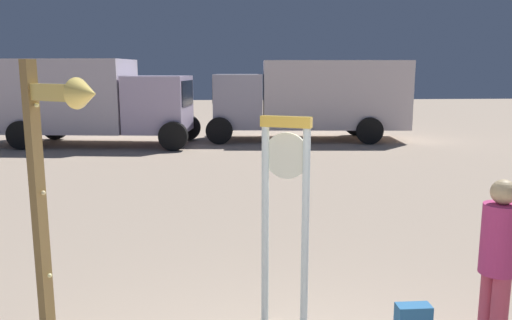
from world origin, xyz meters
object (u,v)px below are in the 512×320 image
object	(u,v)px
arrow_sign	(54,161)
box_truck_near	(83,98)
box_truck_far	(314,96)
standing_clock	(285,199)
person_near_clock	(498,260)

from	to	relation	value
arrow_sign	box_truck_near	world-z (taller)	box_truck_near
arrow_sign	box_truck_far	xyz separation A→B (m)	(4.77, 13.52, -0.15)
standing_clock	box_truck_near	size ratio (longest dim) A/B	0.29
standing_clock	box_truck_near	distance (m)	13.63
box_truck_near	standing_clock	bearing A→B (deg)	-68.16
standing_clock	box_truck_far	world-z (taller)	box_truck_far
person_near_clock	box_truck_near	world-z (taller)	box_truck_near
standing_clock	box_truck_far	bearing A→B (deg)	78.20
box_truck_near	box_truck_far	xyz separation A→B (m)	(7.85, 0.65, 0.00)
arrow_sign	standing_clock	bearing A→B (deg)	6.15
box_truck_far	arrow_sign	bearing A→B (deg)	-109.45
box_truck_near	arrow_sign	bearing A→B (deg)	-76.55
arrow_sign	box_truck_far	world-z (taller)	box_truck_far
standing_clock	person_near_clock	bearing A→B (deg)	-20.12
arrow_sign	person_near_clock	size ratio (longest dim) A/B	1.62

